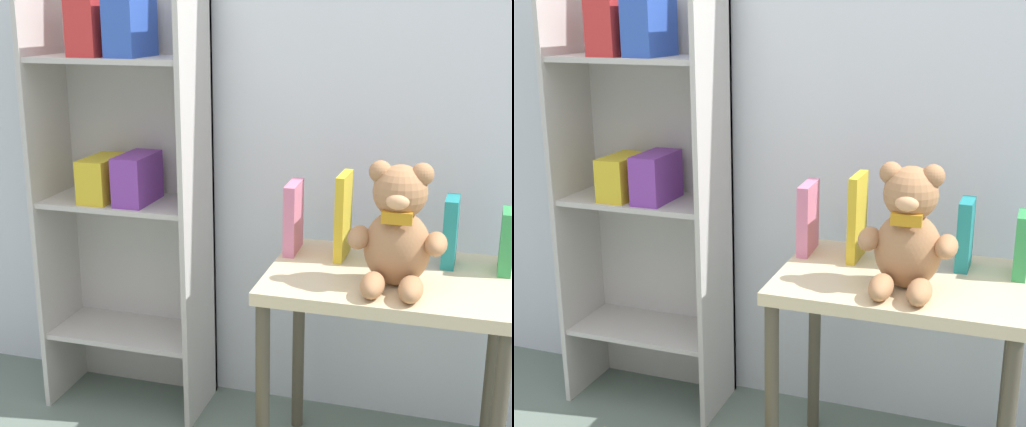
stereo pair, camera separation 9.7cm
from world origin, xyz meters
The scene contains 9 objects.
wall_back centered at (0.00, 1.48, 1.25)m, with size 4.80×0.06×2.50m.
bookshelf_side centered at (-0.81, 1.32, 0.86)m, with size 0.56×0.29×1.51m.
display_table centered at (0.13, 1.06, 0.57)m, with size 0.68×0.50×0.67m.
teddy_bear centered at (0.15, 0.97, 0.83)m, with size 0.26×0.24×0.34m.
book_standing_pink centered at (-0.18, 1.18, 0.78)m, with size 0.03×0.15×0.22m, color #D17093.
book_standing_yellow centered at (-0.02, 1.17, 0.80)m, with size 0.03×0.14×0.26m, color gold.
book_standing_blue centered at (0.13, 1.17, 0.79)m, with size 0.03×0.14×0.23m, color #2D51B7.
book_standing_teal centered at (0.29, 1.18, 0.77)m, with size 0.04×0.11×0.20m, color teal.
book_standing_green centered at (0.44, 1.17, 0.76)m, with size 0.04×0.12×0.18m, color #33934C.
Camera 2 is at (0.40, -0.83, 1.39)m, focal length 50.00 mm.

